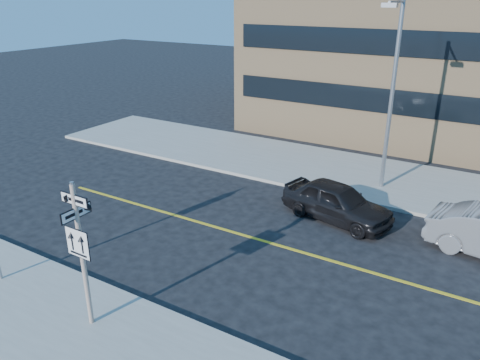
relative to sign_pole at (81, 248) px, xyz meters
The scene contains 4 objects.
ground 3.50m from the sign_pole, 90.00° to the left, with size 120.00×120.00×0.00m, color black.
sign_pole is the anchor object (origin of this frame).
parked_car_a 10.24m from the sign_pole, 70.84° to the left, with size 4.46×1.79×1.52m, color black.
streetlight_a 14.05m from the sign_pole, 73.23° to the left, with size 0.55×2.25×8.00m.
Camera 1 is at (8.70, -9.18, 8.36)m, focal length 35.00 mm.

